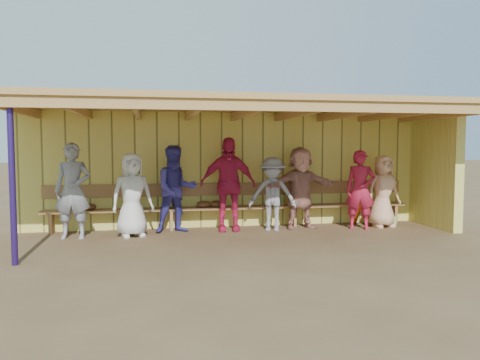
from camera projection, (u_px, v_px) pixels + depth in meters
name	position (u px, v px, depth m)	size (l,w,h in m)	color
ground	(243.00, 237.00, 8.71)	(90.00, 90.00, 0.00)	brown
player_a	(73.00, 191.00, 8.56)	(0.65, 0.42, 1.77)	gray
player_b	(132.00, 195.00, 8.74)	(0.77, 0.50, 1.58)	silver
player_c	(176.00, 189.00, 9.19)	(0.83, 0.65, 1.72)	#3E3799
player_d	(228.00, 184.00, 9.36)	(1.10, 0.46, 1.88)	#CA204A
player_e	(272.00, 194.00, 9.38)	(0.96, 0.55, 1.48)	gray
player_f	(301.00, 188.00, 9.63)	(1.57, 0.50, 1.69)	tan
player_g	(360.00, 190.00, 9.55)	(0.59, 0.39, 1.62)	#B11C38
player_h	(383.00, 191.00, 9.78)	(0.74, 0.48, 1.51)	#E2A97F
dugout_structure	(256.00, 146.00, 9.33)	(8.80, 3.20, 2.50)	#E5D862
bench	(233.00, 202.00, 9.77)	(7.60, 0.34, 0.93)	#A47646
dugout_equipment	(207.00, 206.00, 9.54)	(6.45, 0.62, 0.80)	#CB5B17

